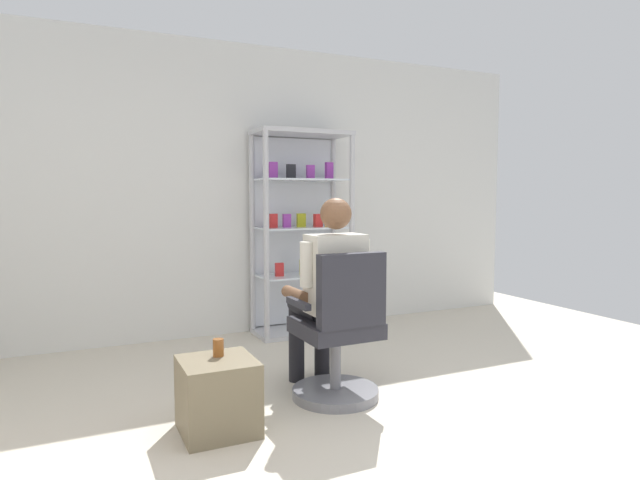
% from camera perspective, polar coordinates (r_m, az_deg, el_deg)
% --- Properties ---
extents(ground_plane, '(7.20, 7.20, 0.00)m').
position_cam_1_polar(ground_plane, '(2.85, 13.39, -22.70)').
color(ground_plane, beige).
extents(back_wall, '(6.00, 0.10, 2.70)m').
position_cam_1_polar(back_wall, '(5.22, -7.28, 5.19)').
color(back_wall, silver).
rests_on(back_wall, ground).
extents(display_cabinet_main, '(0.90, 0.45, 1.90)m').
position_cam_1_polar(display_cabinet_main, '(5.15, -2.18, 0.96)').
color(display_cabinet_main, '#B7B7BC').
rests_on(display_cabinet_main, ground).
extents(office_chair, '(0.56, 0.56, 0.96)m').
position_cam_1_polar(office_chair, '(3.48, 2.07, -10.45)').
color(office_chair, slate).
rests_on(office_chair, ground).
extents(seated_shopkeeper, '(0.49, 0.57, 1.29)m').
position_cam_1_polar(seated_shopkeeper, '(3.56, 0.85, -4.88)').
color(seated_shopkeeper, black).
rests_on(seated_shopkeeper, ground).
extents(storage_crate, '(0.40, 0.40, 0.41)m').
position_cam_1_polar(storage_crate, '(3.15, -10.71, -15.82)').
color(storage_crate, '#72664C').
rests_on(storage_crate, ground).
extents(tea_glass, '(0.06, 0.06, 0.10)m').
position_cam_1_polar(tea_glass, '(3.13, -10.66, -11.07)').
color(tea_glass, brown).
rests_on(tea_glass, storage_crate).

